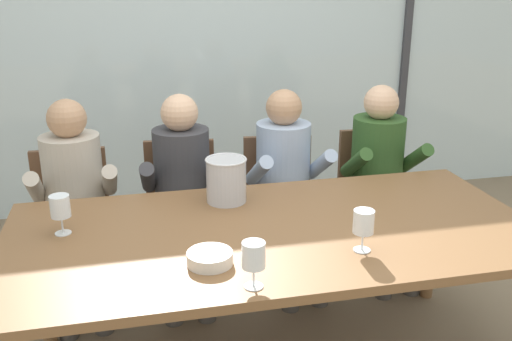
{
  "coord_description": "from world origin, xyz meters",
  "views": [
    {
      "loc": [
        -0.58,
        -2.2,
        1.81
      ],
      "look_at": [
        0.0,
        0.35,
        0.9
      ],
      "focal_mm": 40.02,
      "sensor_mm": 36.0,
      "label": 1
    }
  ],
  "objects_px": {
    "person_pale_blue_shirt": "(287,178)",
    "person_olive_shirt": "(382,170)",
    "person_charcoal_jacket": "(183,186)",
    "chair_right_of_center": "(374,188)",
    "ice_bucket_primary": "(226,179)",
    "tasting_bowl": "(210,258)",
    "dining_table": "(274,242)",
    "wine_glass_by_left_taster": "(60,208)",
    "chair_near_curtain": "(72,215)",
    "chair_left_of_center": "(181,203)",
    "wine_glass_center_pour": "(364,224)",
    "chair_center": "(279,197)",
    "person_beige_jumper": "(75,195)",
    "wine_glass_near_bucket": "(254,257)"
  },
  "relations": [
    {
      "from": "chair_near_curtain",
      "to": "chair_right_of_center",
      "type": "distance_m",
      "value": 1.87
    },
    {
      "from": "chair_near_curtain",
      "to": "ice_bucket_primary",
      "type": "distance_m",
      "value": 1.06
    },
    {
      "from": "dining_table",
      "to": "person_beige_jumper",
      "type": "xyz_separation_m",
      "value": [
        -0.9,
        0.83,
        -0.02
      ]
    },
    {
      "from": "dining_table",
      "to": "chair_center",
      "type": "distance_m",
      "value": 1.02
    },
    {
      "from": "wine_glass_near_bucket",
      "to": "wine_glass_by_left_taster",
      "type": "bearing_deg",
      "value": 138.92
    },
    {
      "from": "person_olive_shirt",
      "to": "ice_bucket_primary",
      "type": "xyz_separation_m",
      "value": [
        -1.04,
        -0.47,
        0.19
      ]
    },
    {
      "from": "chair_center",
      "to": "wine_glass_center_pour",
      "type": "xyz_separation_m",
      "value": [
        0.01,
        -1.24,
        0.37
      ]
    },
    {
      "from": "person_olive_shirt",
      "to": "person_beige_jumper",
      "type": "bearing_deg",
      "value": -179.99
    },
    {
      "from": "chair_left_of_center",
      "to": "ice_bucket_primary",
      "type": "relative_size",
      "value": 3.93
    },
    {
      "from": "chair_near_curtain",
      "to": "chair_left_of_center",
      "type": "bearing_deg",
      "value": 3.68
    },
    {
      "from": "person_charcoal_jacket",
      "to": "chair_right_of_center",
      "type": "bearing_deg",
      "value": 10.5
    },
    {
      "from": "person_pale_blue_shirt",
      "to": "wine_glass_by_left_taster",
      "type": "height_order",
      "value": "person_pale_blue_shirt"
    },
    {
      "from": "tasting_bowl",
      "to": "person_olive_shirt",
      "type": "bearing_deg",
      "value": 41.77
    },
    {
      "from": "person_charcoal_jacket",
      "to": "person_pale_blue_shirt",
      "type": "height_order",
      "value": "same"
    },
    {
      "from": "dining_table",
      "to": "wine_glass_by_left_taster",
      "type": "relative_size",
      "value": 13.31
    },
    {
      "from": "dining_table",
      "to": "wine_glass_by_left_taster",
      "type": "distance_m",
      "value": 0.92
    },
    {
      "from": "person_olive_shirt",
      "to": "ice_bucket_primary",
      "type": "height_order",
      "value": "person_olive_shirt"
    },
    {
      "from": "person_charcoal_jacket",
      "to": "wine_glass_center_pour",
      "type": "height_order",
      "value": "person_charcoal_jacket"
    },
    {
      "from": "wine_glass_by_left_taster",
      "to": "wine_glass_near_bucket",
      "type": "relative_size",
      "value": 1.0
    },
    {
      "from": "person_beige_jumper",
      "to": "wine_glass_center_pour",
      "type": "height_order",
      "value": "person_beige_jumper"
    },
    {
      "from": "chair_near_curtain",
      "to": "tasting_bowl",
      "type": "xyz_separation_m",
      "value": [
        0.62,
        -1.21,
        0.28
      ]
    },
    {
      "from": "tasting_bowl",
      "to": "wine_glass_center_pour",
      "type": "bearing_deg",
      "value": -2.19
    },
    {
      "from": "person_pale_blue_shirt",
      "to": "person_olive_shirt",
      "type": "bearing_deg",
      "value": -4.55
    },
    {
      "from": "chair_center",
      "to": "wine_glass_by_left_taster",
      "type": "distance_m",
      "value": 1.48
    },
    {
      "from": "person_beige_jumper",
      "to": "person_pale_blue_shirt",
      "type": "height_order",
      "value": "same"
    },
    {
      "from": "chair_right_of_center",
      "to": "wine_glass_by_left_taster",
      "type": "distance_m",
      "value": 2.04
    },
    {
      "from": "chair_right_of_center",
      "to": "person_pale_blue_shirt",
      "type": "distance_m",
      "value": 0.67
    },
    {
      "from": "person_beige_jumper",
      "to": "wine_glass_by_left_taster",
      "type": "relative_size",
      "value": 6.79
    },
    {
      "from": "person_olive_shirt",
      "to": "wine_glass_center_pour",
      "type": "height_order",
      "value": "person_olive_shirt"
    },
    {
      "from": "person_charcoal_jacket",
      "to": "person_olive_shirt",
      "type": "distance_m",
      "value": 1.21
    },
    {
      "from": "tasting_bowl",
      "to": "person_charcoal_jacket",
      "type": "bearing_deg",
      "value": 89.63
    },
    {
      "from": "chair_left_of_center",
      "to": "wine_glass_near_bucket",
      "type": "relative_size",
      "value": 4.95
    },
    {
      "from": "person_pale_blue_shirt",
      "to": "wine_glass_by_left_taster",
      "type": "bearing_deg",
      "value": -154.91
    },
    {
      "from": "chair_center",
      "to": "wine_glass_near_bucket",
      "type": "distance_m",
      "value": 1.54
    },
    {
      "from": "person_charcoal_jacket",
      "to": "tasting_bowl",
      "type": "height_order",
      "value": "person_charcoal_jacket"
    },
    {
      "from": "person_charcoal_jacket",
      "to": "ice_bucket_primary",
      "type": "bearing_deg",
      "value": -67.0
    },
    {
      "from": "chair_center",
      "to": "person_beige_jumper",
      "type": "height_order",
      "value": "person_beige_jumper"
    },
    {
      "from": "ice_bucket_primary",
      "to": "tasting_bowl",
      "type": "xyz_separation_m",
      "value": [
        -0.17,
        -0.62,
        -0.09
      ]
    },
    {
      "from": "person_olive_shirt",
      "to": "person_charcoal_jacket",
      "type": "bearing_deg",
      "value": -179.99
    },
    {
      "from": "person_pale_blue_shirt",
      "to": "person_charcoal_jacket",
      "type": "bearing_deg",
      "value": 175.48
    },
    {
      "from": "person_beige_jumper",
      "to": "chair_near_curtain",
      "type": "bearing_deg",
      "value": 103.7
    },
    {
      "from": "chair_center",
      "to": "wine_glass_center_pour",
      "type": "relative_size",
      "value": 4.95
    },
    {
      "from": "ice_bucket_primary",
      "to": "wine_glass_by_left_taster",
      "type": "xyz_separation_m",
      "value": [
        -0.75,
        -0.21,
        0.0
      ]
    },
    {
      "from": "person_olive_shirt",
      "to": "wine_glass_by_left_taster",
      "type": "bearing_deg",
      "value": -159.26
    },
    {
      "from": "person_charcoal_jacket",
      "to": "wine_glass_near_bucket",
      "type": "distance_m",
      "value": 1.31
    },
    {
      "from": "chair_center",
      "to": "dining_table",
      "type": "bearing_deg",
      "value": -101.1
    },
    {
      "from": "chair_right_of_center",
      "to": "person_pale_blue_shirt",
      "type": "height_order",
      "value": "person_pale_blue_shirt"
    },
    {
      "from": "chair_center",
      "to": "ice_bucket_primary",
      "type": "distance_m",
      "value": 0.82
    },
    {
      "from": "chair_near_curtain",
      "to": "person_olive_shirt",
      "type": "xyz_separation_m",
      "value": [
        1.84,
        -0.13,
        0.17
      ]
    },
    {
      "from": "chair_near_curtain",
      "to": "chair_left_of_center",
      "type": "distance_m",
      "value": 0.63
    }
  ]
}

